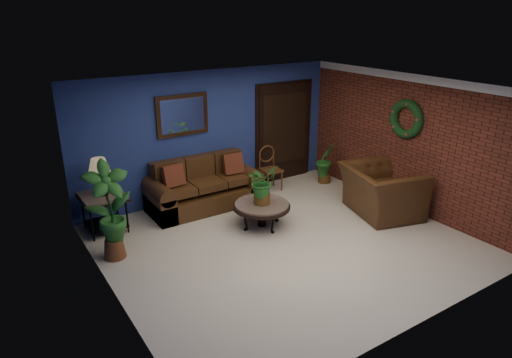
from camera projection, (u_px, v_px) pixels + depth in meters
floor at (286, 243)px, 7.39m from camera, size 5.50×5.50×0.00m
wall_back at (211, 135)px, 8.91m from camera, size 5.50×0.04×2.50m
wall_left at (107, 212)px, 5.55m from camera, size 0.04×5.00×2.50m
wall_right_brick at (408, 143)px, 8.36m from camera, size 0.04×5.00×2.50m
ceiling at (290, 88)px, 6.51m from camera, size 5.50×5.00×0.02m
crown_molding at (415, 78)px, 7.93m from camera, size 0.03×5.00×0.14m
wall_mirror at (182, 115)px, 8.41m from camera, size 1.02×0.06×0.77m
closet_door at (284, 133)px, 9.85m from camera, size 1.44×0.06×2.18m
wreath at (406, 119)px, 8.21m from camera, size 0.16×0.72×0.72m
sofa at (203, 190)px, 8.69m from camera, size 2.13×0.92×0.96m
coffee_table at (262, 206)px, 7.86m from camera, size 0.99×0.99×0.42m
end_table at (103, 203)px, 7.65m from camera, size 0.73×0.73×0.66m
table_lamp at (100, 172)px, 7.45m from camera, size 0.37×0.37×0.61m
side_chair at (269, 165)px, 9.45m from camera, size 0.42×0.42×0.92m
armchair at (381, 191)px, 8.32m from camera, size 1.51×1.63×0.88m
coffee_plant at (262, 183)px, 7.70m from camera, size 0.57×0.51×0.69m
floor_plant at (325, 162)px, 9.81m from camera, size 0.42×0.34×0.88m
tall_plant at (109, 207)px, 6.69m from camera, size 0.68×0.47×1.53m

